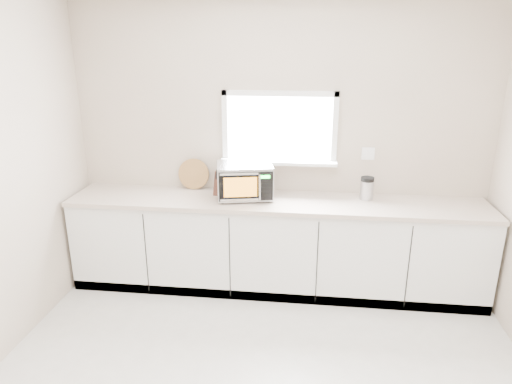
# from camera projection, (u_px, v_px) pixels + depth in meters

# --- Properties ---
(back_wall) EXTENTS (4.00, 0.17, 2.70)m
(back_wall) POSITION_uv_depth(u_px,v_px,m) (279.00, 147.00, 4.43)
(back_wall) COLOR beige
(back_wall) RESTS_ON ground
(cabinets) EXTENTS (3.92, 0.60, 0.88)m
(cabinets) POSITION_uv_depth(u_px,v_px,m) (275.00, 246.00, 4.44)
(cabinets) COLOR white
(cabinets) RESTS_ON ground
(countertop) EXTENTS (3.92, 0.64, 0.04)m
(countertop) POSITION_uv_depth(u_px,v_px,m) (276.00, 202.00, 4.28)
(countertop) COLOR beige
(countertop) RESTS_ON cabinets
(microwave) EXTENTS (0.58, 0.50, 0.33)m
(microwave) POSITION_uv_depth(u_px,v_px,m) (244.00, 180.00, 4.29)
(microwave) COLOR black
(microwave) RESTS_ON countertop
(knife_block) EXTENTS (0.15, 0.24, 0.32)m
(knife_block) POSITION_uv_depth(u_px,v_px,m) (222.00, 183.00, 4.32)
(knife_block) COLOR #482419
(knife_block) RESTS_ON countertop
(cutting_board) EXTENTS (0.31, 0.07, 0.31)m
(cutting_board) POSITION_uv_depth(u_px,v_px,m) (194.00, 174.00, 4.56)
(cutting_board) COLOR #A0773E
(cutting_board) RESTS_ON countertop
(coffee_grinder) EXTENTS (0.13, 0.13, 0.22)m
(coffee_grinder) POSITION_uv_depth(u_px,v_px,m) (367.00, 188.00, 4.27)
(coffee_grinder) COLOR #AEB0B5
(coffee_grinder) RESTS_ON countertop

